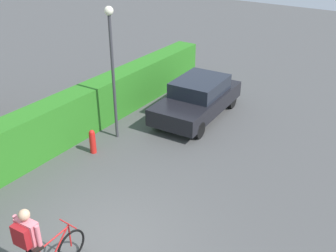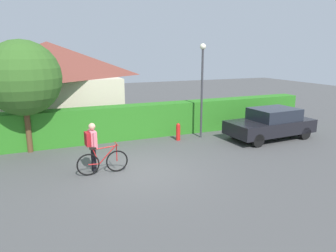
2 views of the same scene
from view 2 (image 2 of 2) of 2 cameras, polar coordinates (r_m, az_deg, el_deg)
name	(u,v)px [view 2 (image 2 of 2)]	position (r m, az deg, el deg)	size (l,w,h in m)	color
ground_plane	(140,170)	(11.12, -5.04, -8.03)	(60.00, 60.00, 0.00)	#494949
hedge_row	(112,123)	(14.82, -10.15, 0.47)	(21.19, 0.90, 1.58)	#2B7720
house_distant	(50,83)	(18.61, -20.59, 7.27)	(7.34, 5.49, 4.56)	beige
parked_car_near	(271,123)	(15.60, 18.15, 0.48)	(4.26, 2.05, 1.44)	black
bicycle	(103,162)	(10.90, -11.72, -6.39)	(1.73, 0.50, 1.01)	black
person_rider	(92,142)	(10.97, -13.65, -2.90)	(0.37, 0.68, 1.71)	black
street_lamp	(202,78)	(14.80, 6.21, 8.58)	(0.28, 0.28, 4.39)	#38383D
tree_kerbside	(23,78)	(13.67, -24.81, 7.88)	(2.96, 2.96, 4.52)	brown
fire_hydrant	(178,132)	(14.62, 1.85, -1.01)	(0.20, 0.20, 0.81)	red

